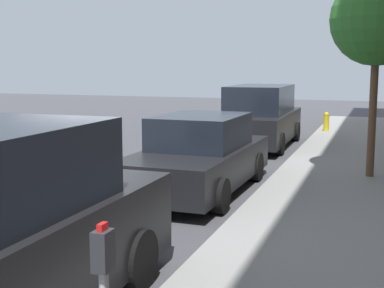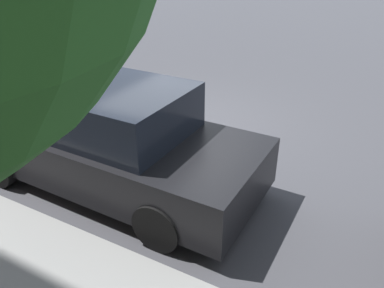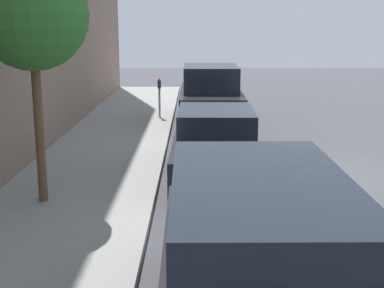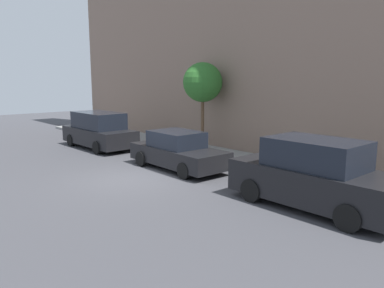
# 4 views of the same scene
# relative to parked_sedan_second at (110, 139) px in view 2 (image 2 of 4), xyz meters

# --- Properties ---
(ground_plane) EXTENTS (60.00, 60.00, 0.00)m
(ground_plane) POSITION_rel_parked_sedan_second_xyz_m (-2.30, -0.09, -0.73)
(ground_plane) COLOR #424247
(parked_sedan_second) EXTENTS (1.92, 4.53, 1.54)m
(parked_sedan_second) POSITION_rel_parked_sedan_second_xyz_m (0.00, 0.00, 0.00)
(parked_sedan_second) COLOR black
(parked_sedan_second) RESTS_ON ground_plane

